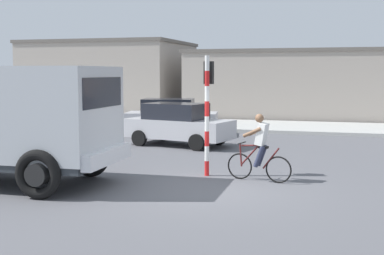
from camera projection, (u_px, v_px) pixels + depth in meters
name	position (u px, v px, depth m)	size (l,w,h in m)	color
ground_plane	(206.00, 190.00, 12.29)	(120.00, 120.00, 0.00)	#56565B
sidewalk_far	(279.00, 127.00, 25.91)	(80.00, 5.00, 0.16)	#ADADA8
truck_foreground	(7.00, 117.00, 12.87)	(5.49, 2.96, 2.90)	#B2B7BC
cyclist	(260.00, 148.00, 13.24)	(1.70, 0.57, 1.72)	black
traffic_light_pole	(208.00, 99.00, 13.89)	(0.24, 0.43, 3.20)	red
car_red_near	(171.00, 117.00, 23.12)	(4.24, 2.39, 1.60)	#B7B7BC
car_white_mid	(178.00, 124.00, 19.75)	(4.29, 2.59, 1.60)	#B7B7BC
building_corner_left	(111.00, 78.00, 35.56)	(10.04, 8.06, 4.80)	#9E9389
building_mid_block	(290.00, 84.00, 31.65)	(11.75, 7.17, 4.06)	#9E9389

